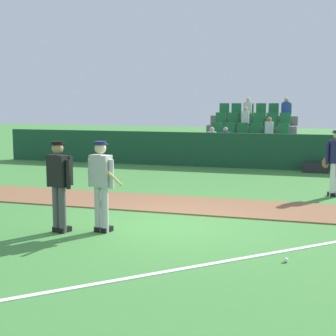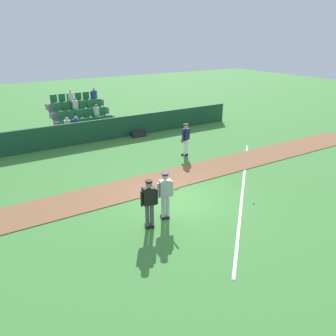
# 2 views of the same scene
# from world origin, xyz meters

# --- Properties ---
(ground_plane) EXTENTS (80.00, 80.00, 0.00)m
(ground_plane) POSITION_xyz_m (0.00, 0.00, 0.00)
(ground_plane) COLOR #42843A
(infield_dirt_path) EXTENTS (28.00, 2.02, 0.03)m
(infield_dirt_path) POSITION_xyz_m (0.00, 1.95, 0.01)
(infield_dirt_path) COLOR brown
(infield_dirt_path) RESTS_ON ground
(foul_line_chalk) EXTENTS (8.68, 8.43, 0.01)m
(foul_line_chalk) POSITION_xyz_m (3.00, -0.50, 0.01)
(foul_line_chalk) COLOR white
(foul_line_chalk) RESTS_ON ground
(dugout_fence) EXTENTS (20.00, 0.16, 1.33)m
(dugout_fence) POSITION_xyz_m (0.00, 9.21, 0.67)
(dugout_fence) COLOR #19472D
(dugout_fence) RESTS_ON ground
(stadium_bleachers) EXTENTS (3.90, 3.80, 2.70)m
(stadium_bleachers) POSITION_xyz_m (-0.00, 11.51, 0.75)
(stadium_bleachers) COLOR slate
(stadium_bleachers) RESTS_ON ground
(batter_grey_jersey) EXTENTS (0.61, 0.80, 1.76)m
(batter_grey_jersey) POSITION_xyz_m (-1.18, -0.95, 0.97)
(batter_grey_jersey) COLOR #B2B2B2
(batter_grey_jersey) RESTS_ON ground
(umpire_home_plate) EXTENTS (0.57, 0.38, 1.76)m
(umpire_home_plate) POSITION_xyz_m (-1.95, -1.18, 1.00)
(umpire_home_plate) COLOR #4C4C4C
(umpire_home_plate) RESTS_ON ground
(runner_navy_jersey) EXTENTS (0.66, 0.40, 1.76)m
(runner_navy_jersey) POSITION_xyz_m (3.22, 4.20, 0.96)
(runner_navy_jersey) COLOR white
(runner_navy_jersey) RESTS_ON ground
(baseball) EXTENTS (0.07, 0.07, 0.07)m
(baseball) POSITION_xyz_m (2.34, -1.78, 0.04)
(baseball) COLOR white
(baseball) RESTS_ON ground
(equipment_bag) EXTENTS (0.90, 0.36, 0.36)m
(equipment_bag) POSITION_xyz_m (2.71, 8.76, 0.18)
(equipment_bag) COLOR #232328
(equipment_bag) RESTS_ON ground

